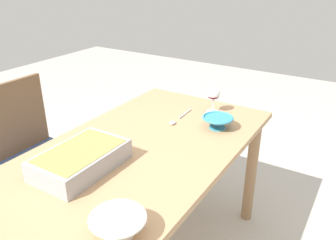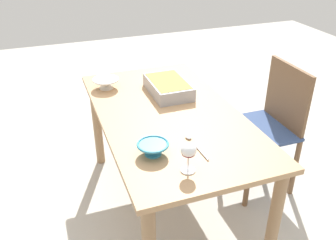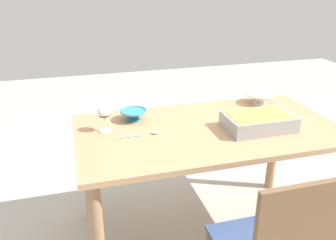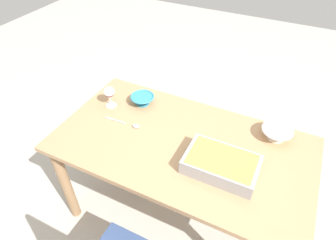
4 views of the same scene
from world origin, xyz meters
name	(u,v)px [view 1 (image 1 of 4)]	position (x,y,z in m)	size (l,w,h in m)	color
dining_table	(139,168)	(0.00, 0.00, 0.62)	(1.46, 0.80, 0.72)	tan
chair	(30,151)	(-0.03, 0.76, 0.50)	(0.45, 0.40, 0.89)	#334772
wine_glass	(213,95)	(0.56, -0.11, 0.82)	(0.07, 0.07, 0.14)	white
casserole_dish	(81,159)	(-0.26, 0.09, 0.77)	(0.37, 0.23, 0.09)	#99999E
mixing_bowl	(118,224)	(-0.47, -0.27, 0.76)	(0.18, 0.18, 0.07)	white
small_bowl	(218,121)	(0.38, -0.22, 0.76)	(0.16, 0.16, 0.06)	teal
serving_spoon	(177,120)	(0.35, 0.00, 0.73)	(0.24, 0.03, 0.01)	silver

